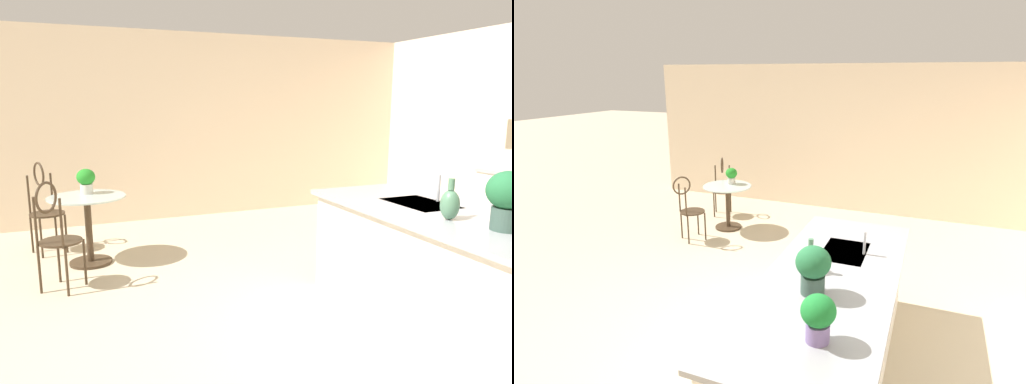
% 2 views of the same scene
% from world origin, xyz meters
% --- Properties ---
extents(ground_plane, '(40.00, 40.00, 0.00)m').
position_xyz_m(ground_plane, '(0.00, 0.00, 0.00)').
color(ground_plane, beige).
extents(wall_left_window, '(0.12, 7.80, 2.70)m').
position_xyz_m(wall_left_window, '(-4.26, 0.00, 1.35)').
color(wall_left_window, beige).
rests_on(wall_left_window, ground).
extents(kitchen_island, '(2.80, 1.06, 0.92)m').
position_xyz_m(kitchen_island, '(0.30, 0.85, 0.46)').
color(kitchen_island, white).
rests_on(kitchen_island, ground).
extents(bistro_table, '(0.80, 0.80, 0.74)m').
position_xyz_m(bistro_table, '(-2.51, -1.58, 0.45)').
color(bistro_table, '#3D2D1E').
rests_on(bistro_table, ground).
extents(chair_near_window, '(0.52, 0.50, 1.04)m').
position_xyz_m(chair_near_window, '(-3.13, -2.01, 0.57)').
color(chair_near_window, '#3D2D1E').
rests_on(chair_near_window, ground).
extents(chair_by_island, '(0.53, 0.53, 1.04)m').
position_xyz_m(chair_by_island, '(-1.81, -1.88, 0.57)').
color(chair_by_island, '#3D2D1E').
rests_on(chair_by_island, ground).
extents(sink_faucet, '(0.02, 0.02, 0.22)m').
position_xyz_m(sink_faucet, '(-0.25, 1.03, 1.03)').
color(sink_faucet, '#B2B5BA').
rests_on(sink_faucet, kitchen_island).
extents(potted_plant_on_table, '(0.19, 0.19, 0.27)m').
position_xyz_m(potted_plant_on_table, '(-2.65, -1.57, 0.90)').
color(potted_plant_on_table, beige).
rests_on(potted_plant_on_table, bistro_table).
extents(potted_plant_counter_near, '(0.27, 0.27, 0.38)m').
position_xyz_m(potted_plant_counter_near, '(0.60, 0.78, 1.14)').
color(potted_plant_counter_near, '#385147').
rests_on(potted_plant_counter_near, kitchen_island).
extents(potted_plant_counter_far, '(0.22, 0.22, 0.31)m').
position_xyz_m(potted_plant_counter_far, '(1.15, 0.98, 1.10)').
color(potted_plant_counter_far, '#7A669E').
rests_on(potted_plant_counter_far, kitchen_island).
extents(vase_on_counter, '(0.13, 0.13, 0.29)m').
position_xyz_m(vase_on_counter, '(0.25, 0.66, 1.03)').
color(vase_on_counter, '#4C7A5B').
rests_on(vase_on_counter, kitchen_island).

